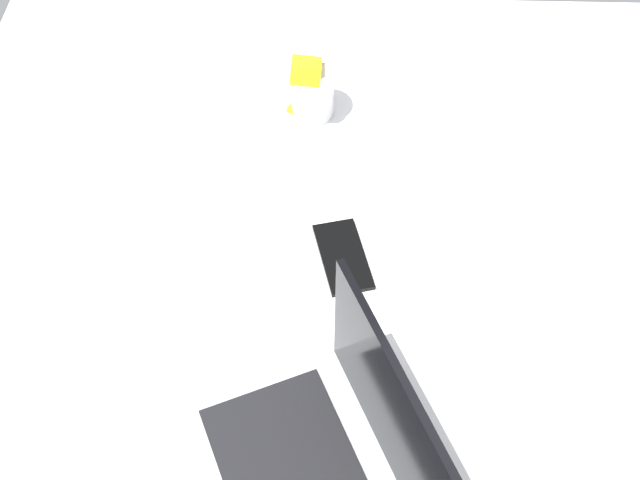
# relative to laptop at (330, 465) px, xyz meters

# --- Properties ---
(bed_mattress) EXTENTS (1.80, 1.40, 0.18)m
(bed_mattress) POSITION_rel_laptop_xyz_m (-0.15, 0.01, -0.13)
(bed_mattress) COLOR white
(bed_mattress) RESTS_ON ground
(laptop) EXTENTS (0.39, 0.34, 0.23)m
(laptop) POSITION_rel_laptop_xyz_m (0.00, 0.00, 0.00)
(laptop) COLOR #B7BABC
(laptop) RESTS_ON bed_mattress
(snack_cup) EXTENTS (0.09, 0.09, 0.14)m
(snack_cup) POSITION_rel_laptop_xyz_m (-0.70, -0.05, 0.02)
(snack_cup) COLOR silver
(snack_cup) RESTS_ON bed_mattress
(cell_phone) EXTENTS (0.15, 0.10, 0.01)m
(cell_phone) POSITION_rel_laptop_xyz_m (-0.36, 0.01, -0.04)
(cell_phone) COLOR black
(cell_phone) RESTS_ON bed_mattress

